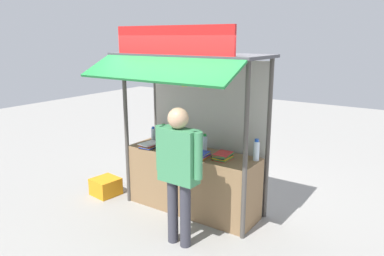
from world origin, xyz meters
name	(u,v)px	position (x,y,z in m)	size (l,w,h in m)	color
ground_plane	(192,209)	(0.00, 0.00, 0.00)	(20.00, 20.00, 0.00)	gray
stall_counter	(192,181)	(0.00, 0.00, 0.44)	(1.95, 0.60, 0.89)	olive
stall_structure	(195,104)	(0.00, 0.07, 1.56)	(2.15, 1.43, 2.62)	#4C4742
water_bottle_far_right	(256,150)	(0.91, 0.17, 1.03)	(0.08, 0.08, 0.29)	silver
water_bottle_front_left	(164,134)	(-0.61, 0.12, 1.03)	(0.09, 0.09, 0.30)	silver
water_bottle_mid_right	(153,134)	(-0.81, 0.12, 1.00)	(0.06, 0.06, 0.23)	silver
water_bottle_back_left	(205,143)	(0.14, 0.12, 1.01)	(0.07, 0.07, 0.26)	silver
magazine_stack_far_left	(223,156)	(0.52, -0.04, 0.94)	(0.23, 0.28, 0.09)	red
magazine_stack_front_right	(169,146)	(-0.37, -0.04, 0.92)	(0.23, 0.26, 0.06)	yellow
magazine_stack_back_right	(150,145)	(-0.65, -0.16, 0.92)	(0.25, 0.31, 0.06)	black
magazine_stack_left	(199,155)	(0.22, -0.17, 0.93)	(0.26, 0.29, 0.08)	orange
banana_bunch_inner_left	(201,81)	(0.41, -0.40, 1.96)	(0.10, 0.10, 0.26)	#332D23
banana_bunch_rightmost	(152,77)	(-0.37, -0.40, 1.96)	(0.09, 0.09, 0.25)	#332D23
banana_bunch_leftmost	(184,81)	(0.16, -0.40, 1.95)	(0.11, 0.10, 0.26)	#332D23
banana_bunch_inner_right	(132,75)	(-0.72, -0.40, 1.98)	(0.09, 0.09, 0.22)	#332D23
vendor_person	(179,165)	(0.39, -0.85, 1.03)	(0.65, 0.24, 1.71)	#383842
plastic_crate	(106,186)	(-1.45, -0.35, 0.14)	(0.39, 0.39, 0.27)	orange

